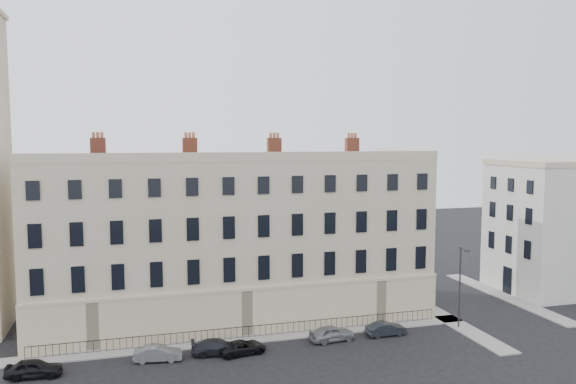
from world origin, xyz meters
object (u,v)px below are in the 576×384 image
car_d (242,347)px  car_f (386,329)px  car_e (332,333)px  streetlamp (460,283)px  car_c (218,347)px  car_a (34,368)px  car_b (158,353)px

car_d → car_f: size_ratio=1.09×
car_e → streetlamp: (12.05, -0.17, 3.45)m
car_c → car_d: (1.88, -0.44, -0.07)m
car_d → car_f: (12.73, 0.69, 0.05)m
car_d → car_f: 12.75m
car_c → streetlamp: (21.71, 0.12, 3.51)m
car_a → car_c: size_ratio=0.93×
car_a → car_f: bearing=-83.1°
car_b → car_f: bearing=-81.2°
car_d → car_f: bearing=-95.8°
car_d → car_e: car_e is taller
car_f → streetlamp: (7.10, -0.13, 3.53)m
car_c → car_f: (14.61, 0.25, -0.02)m
car_c → car_f: 14.62m
car_d → car_a: bearing=82.0°
car_b → car_e: size_ratio=0.94×
car_d → car_e: size_ratio=1.00×
car_c → car_f: size_ratio=1.17×
car_a → car_c: 13.25m
car_f → car_c: bearing=89.6°
car_c → car_e: 9.67m
car_b → car_d: 6.49m
car_b → car_f: car_b is taller
car_f → car_a: bearing=90.6°
car_c → car_f: car_c is taller
car_a → car_b: bearing=-81.0°
car_c → car_a: bearing=97.4°
car_e → car_a: bearing=86.5°
car_a → car_f: size_ratio=1.10×
car_c → car_d: size_ratio=1.08×
car_e → car_f: car_e is taller
car_d → car_b: bearing=77.9°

